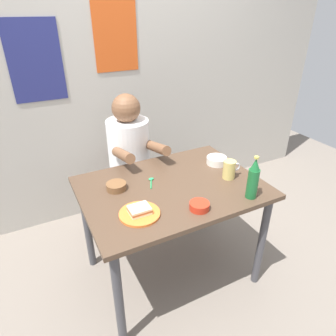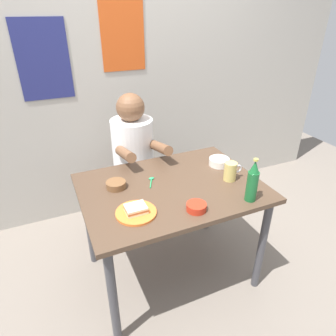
# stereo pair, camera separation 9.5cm
# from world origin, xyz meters

# --- Properties ---
(ground_plane) EXTENTS (6.00, 6.00, 0.00)m
(ground_plane) POSITION_xyz_m (0.00, 0.00, 0.00)
(ground_plane) COLOR slate
(wall_back) EXTENTS (4.40, 0.09, 2.60)m
(wall_back) POSITION_xyz_m (-0.00, 1.05, 1.30)
(wall_back) COLOR #ADA89E
(wall_back) RESTS_ON ground
(dining_table) EXTENTS (1.10, 0.80, 0.74)m
(dining_table) POSITION_xyz_m (0.00, 0.00, 0.65)
(dining_table) COLOR #4C3828
(dining_table) RESTS_ON ground
(stool) EXTENTS (0.34, 0.34, 0.45)m
(stool) POSITION_xyz_m (-0.04, 0.63, 0.35)
(stool) COLOR #4C4C51
(stool) RESTS_ON ground
(person_seated) EXTENTS (0.33, 0.56, 0.72)m
(person_seated) POSITION_xyz_m (-0.04, 0.62, 0.77)
(person_seated) COLOR white
(person_seated) RESTS_ON stool
(plate_orange) EXTENTS (0.22, 0.22, 0.01)m
(plate_orange) POSITION_xyz_m (-0.29, -0.18, 0.75)
(plate_orange) COLOR orange
(plate_orange) RESTS_ON dining_table
(sandwich) EXTENTS (0.11, 0.09, 0.04)m
(sandwich) POSITION_xyz_m (-0.29, -0.18, 0.77)
(sandwich) COLOR beige
(sandwich) RESTS_ON plate_orange
(beer_mug) EXTENTS (0.13, 0.08, 0.12)m
(beer_mug) POSITION_xyz_m (0.37, -0.08, 0.80)
(beer_mug) COLOR #D1BC66
(beer_mug) RESTS_ON dining_table
(beer_bottle) EXTENTS (0.06, 0.06, 0.26)m
(beer_bottle) POSITION_xyz_m (0.35, -0.32, 0.86)
(beer_bottle) COLOR #19602D
(beer_bottle) RESTS_ON dining_table
(condiment_bowl_brown) EXTENTS (0.12, 0.12, 0.04)m
(condiment_bowl_brown) POSITION_xyz_m (-0.32, 0.12, 0.76)
(condiment_bowl_brown) COLOR brown
(condiment_bowl_brown) RESTS_ON dining_table
(sauce_bowl_chili) EXTENTS (0.11, 0.11, 0.04)m
(sauce_bowl_chili) POSITION_xyz_m (0.02, -0.28, 0.76)
(sauce_bowl_chili) COLOR red
(sauce_bowl_chili) RESTS_ON dining_table
(rice_bowl_white) EXTENTS (0.14, 0.14, 0.05)m
(rice_bowl_white) POSITION_xyz_m (0.42, 0.12, 0.77)
(rice_bowl_white) COLOR silver
(rice_bowl_white) RESTS_ON dining_table
(spoon) EXTENTS (0.07, 0.11, 0.01)m
(spoon) POSITION_xyz_m (-0.09, 0.10, 0.75)
(spoon) COLOR #26A559
(spoon) RESTS_ON dining_table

